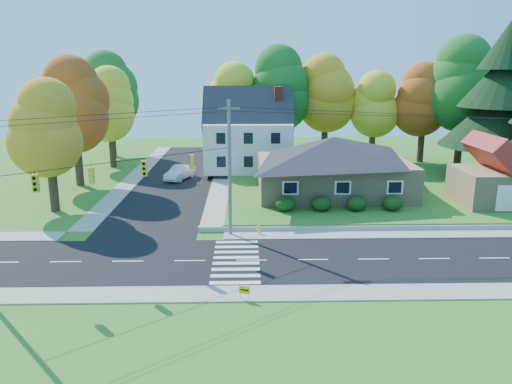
% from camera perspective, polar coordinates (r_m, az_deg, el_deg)
% --- Properties ---
extents(ground, '(120.00, 120.00, 0.00)m').
position_cam_1_polar(ground, '(32.72, -0.53, -7.83)').
color(ground, '#3D7923').
extents(road_main, '(90.00, 8.00, 0.02)m').
position_cam_1_polar(road_main, '(32.71, -0.53, -7.81)').
color(road_main, black).
rests_on(road_main, ground).
extents(road_cross, '(8.00, 44.00, 0.02)m').
position_cam_1_polar(road_cross, '(58.17, -8.80, 1.75)').
color(road_cross, black).
rests_on(road_cross, ground).
extents(sidewalk_north, '(90.00, 2.00, 0.08)m').
position_cam_1_polar(sidewalk_north, '(37.39, -0.63, -4.93)').
color(sidewalk_north, '#9C9A90').
rests_on(sidewalk_north, ground).
extents(sidewalk_south, '(90.00, 2.00, 0.08)m').
position_cam_1_polar(sidewalk_south, '(28.12, -0.38, -11.53)').
color(sidewalk_south, '#9C9A90').
rests_on(sidewalk_south, ground).
extents(lawn, '(30.00, 30.00, 0.50)m').
position_cam_1_polar(lawn, '(54.41, 12.97, 0.97)').
color(lawn, '#3D7923').
rests_on(lawn, ground).
extents(ranch_house, '(14.60, 10.60, 5.40)m').
position_cam_1_polar(ranch_house, '(47.96, 8.81, 3.13)').
color(ranch_house, tan).
rests_on(ranch_house, lawn).
extents(colonial_house, '(10.40, 8.40, 9.60)m').
position_cam_1_polar(colonial_house, '(58.87, -0.88, 6.58)').
color(colonial_house, silver).
rests_on(colonial_house, lawn).
extents(garage, '(7.30, 6.30, 4.60)m').
position_cam_1_polar(garage, '(48.82, 26.04, 1.55)').
color(garage, tan).
rests_on(garage, lawn).
extents(hedge_row, '(10.70, 1.70, 1.27)m').
position_cam_1_polar(hedge_row, '(42.40, 9.47, -1.28)').
color(hedge_row, '#163A10').
rests_on(hedge_row, lawn).
extents(traffic_infrastructure, '(38.10, 10.66, 10.00)m').
position_cam_1_polar(traffic_infrastructure, '(32.50, -0.84, 1.53)').
color(traffic_infrastructure, '#666059').
rests_on(traffic_infrastructure, ground).
extents(tree_lot_0, '(6.72, 6.72, 12.51)m').
position_cam_1_polar(tree_lot_0, '(64.51, -2.78, 10.53)').
color(tree_lot_0, '#3F2A19').
rests_on(tree_lot_0, lawn).
extents(tree_lot_1, '(7.84, 7.84, 14.60)m').
position_cam_1_polar(tree_lot_1, '(63.58, 2.71, 11.66)').
color(tree_lot_1, '#3F2A19').
rests_on(tree_lot_1, lawn).
extents(tree_lot_2, '(7.28, 7.28, 13.56)m').
position_cam_1_polar(tree_lot_2, '(65.29, 8.00, 11.03)').
color(tree_lot_2, '#3F2A19').
rests_on(tree_lot_2, lawn).
extents(tree_lot_3, '(6.16, 6.16, 11.47)m').
position_cam_1_polar(tree_lot_3, '(65.62, 13.35, 9.67)').
color(tree_lot_3, '#3F2A19').
rests_on(tree_lot_3, lawn).
extents(tree_lot_4, '(6.72, 6.72, 12.51)m').
position_cam_1_polar(tree_lot_4, '(66.39, 18.69, 9.93)').
color(tree_lot_4, '#3F2A19').
rests_on(tree_lot_4, lawn).
extents(tree_lot_5, '(8.40, 8.40, 15.64)m').
position_cam_1_polar(tree_lot_5, '(65.93, 22.75, 11.27)').
color(tree_lot_5, '#3F2A19').
rests_on(tree_lot_5, lawn).
extents(conifer_east_a, '(12.80, 12.80, 16.96)m').
position_cam_1_polar(conifer_east_a, '(59.18, 26.69, 9.84)').
color(conifer_east_a, '#3F2A19').
rests_on(conifer_east_a, lawn).
extents(tree_west_0, '(6.16, 6.16, 11.47)m').
position_cam_1_polar(tree_west_0, '(45.79, -22.73, 6.63)').
color(tree_west_0, '#3F2A19').
rests_on(tree_west_0, ground).
extents(tree_west_1, '(7.28, 7.28, 13.56)m').
position_cam_1_polar(tree_west_1, '(55.38, -20.12, 9.31)').
color(tree_west_1, '#3F2A19').
rests_on(tree_west_1, ground).
extents(tree_west_2, '(6.72, 6.72, 12.51)m').
position_cam_1_polar(tree_west_2, '(64.70, -16.42, 9.56)').
color(tree_west_2, '#3F2A19').
rests_on(tree_west_2, ground).
extents(tree_west_3, '(7.84, 7.84, 14.60)m').
position_cam_1_polar(tree_west_3, '(72.86, -16.42, 11.02)').
color(tree_west_3, '#3F2A19').
rests_on(tree_west_3, ground).
extents(white_car, '(3.22, 5.00, 1.56)m').
position_cam_1_polar(white_car, '(56.43, -8.70, 2.20)').
color(white_car, silver).
rests_on(white_car, road_cross).
extents(fire_hydrant, '(0.41, 0.32, 0.72)m').
position_cam_1_polar(fire_hydrant, '(37.49, 0.30, -4.38)').
color(fire_hydrant, '#FFFB18').
rests_on(fire_hydrant, ground).
extents(yard_sign, '(0.61, 0.23, 0.79)m').
position_cam_1_polar(yard_sign, '(27.27, -1.33, -11.17)').
color(yard_sign, black).
rests_on(yard_sign, ground).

